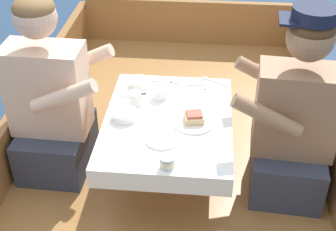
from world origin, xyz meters
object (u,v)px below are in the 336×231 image
(coffee_cup_starboard, at_px, (135,98))
(tin_can, at_px, (167,162))
(coffee_cup_port, at_px, (159,93))
(sandwich, at_px, (194,117))
(person_port, at_px, (51,105))
(person_starboard, at_px, (293,122))

(coffee_cup_starboard, relative_size, tin_can, 1.42)
(coffee_cup_port, height_order, coffee_cup_starboard, coffee_cup_starboard)
(sandwich, xyz_separation_m, coffee_cup_starboard, (-0.32, 0.14, 0.00))
(person_port, bearing_deg, person_starboard, -1.10)
(tin_can, bearing_deg, person_starboard, 31.42)
(sandwich, distance_m, coffee_cup_port, 0.29)
(sandwich, relative_size, coffee_cup_port, 1.03)
(person_port, bearing_deg, coffee_cup_port, 15.41)
(sandwich, bearing_deg, coffee_cup_port, 133.23)
(coffee_cup_starboard, bearing_deg, person_starboard, -8.82)
(person_port, distance_m, person_starboard, 1.25)
(coffee_cup_starboard, xyz_separation_m, tin_can, (0.22, -0.49, -0.01))
(person_port, distance_m, coffee_cup_starboard, 0.44)
(person_starboard, xyz_separation_m, coffee_cup_port, (-0.69, 0.20, 0.01))
(person_starboard, height_order, tin_can, person_starboard)
(person_starboard, xyz_separation_m, tin_can, (-0.59, -0.36, 0.00))
(sandwich, bearing_deg, coffee_cup_starboard, 156.32)
(person_starboard, bearing_deg, person_port, 1.51)
(person_starboard, height_order, sandwich, person_starboard)
(person_starboard, xyz_separation_m, coffee_cup_starboard, (-0.81, 0.13, 0.01))
(person_starboard, distance_m, sandwich, 0.49)
(sandwich, bearing_deg, person_port, 174.55)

